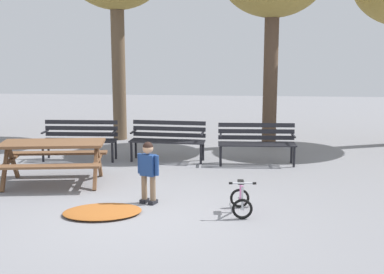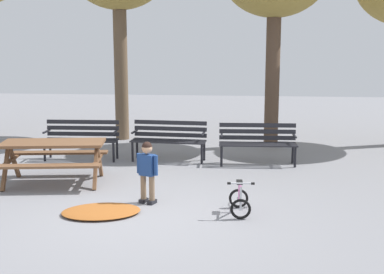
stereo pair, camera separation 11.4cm
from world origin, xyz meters
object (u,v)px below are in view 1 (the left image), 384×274
at_px(park_bench_far_left, 80,137).
at_px(picnic_table, 53,152).
at_px(park_bench_right, 257,140).
at_px(kids_bicycle, 241,200).
at_px(park_bench_left, 168,137).
at_px(child_standing, 148,168).

bearing_deg(park_bench_far_left, picnic_table, -86.51).
bearing_deg(park_bench_right, park_bench_far_left, 178.95).
bearing_deg(kids_bicycle, park_bench_left, 114.74).
relative_size(park_bench_left, park_bench_right, 1.00).
distance_m(child_standing, kids_bicycle, 1.54).
xyz_separation_m(park_bench_left, park_bench_right, (1.89, -0.17, 0.00)).
height_order(picnic_table, park_bench_right, park_bench_right).
distance_m(park_bench_far_left, child_standing, 3.57).
relative_size(child_standing, kids_bicycle, 1.71).
relative_size(picnic_table, park_bench_right, 1.22).
distance_m(park_bench_right, child_standing, 3.38).
bearing_deg(child_standing, park_bench_far_left, 124.42).
xyz_separation_m(picnic_table, park_bench_far_left, (-0.12, 1.97, -0.08)).
relative_size(park_bench_left, kids_bicycle, 2.80).
bearing_deg(kids_bicycle, child_standing, 166.75).
xyz_separation_m(picnic_table, kids_bicycle, (3.35, -1.32, -0.39)).
distance_m(park_bench_left, kids_bicycle, 3.74).
relative_size(picnic_table, child_standing, 2.00).
relative_size(park_bench_right, child_standing, 1.64).
distance_m(picnic_table, child_standing, 2.14).
bearing_deg(park_bench_left, child_standing, -87.94).
bearing_deg(park_bench_right, picnic_table, -152.74).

